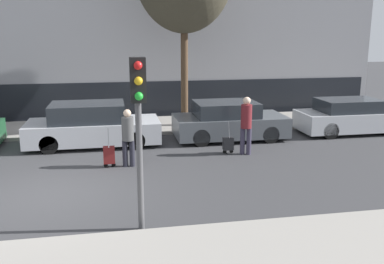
# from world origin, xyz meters

# --- Properties ---
(ground_plane) EXTENTS (80.00, 80.00, 0.00)m
(ground_plane) POSITION_xyz_m (0.00, 0.00, 0.00)
(ground_plane) COLOR #38383A
(sidewalk_far) EXTENTS (28.00, 3.00, 0.12)m
(sidewalk_far) POSITION_xyz_m (0.00, 7.00, 0.06)
(sidewalk_far) COLOR gray
(sidewalk_far) RESTS_ON ground_plane
(parked_car_1) EXTENTS (4.42, 1.89, 1.45)m
(parked_car_1) POSITION_xyz_m (0.88, 4.48, 0.67)
(parked_car_1) COLOR #B7BABF
(parked_car_1) RESTS_ON ground_plane
(parked_car_2) EXTENTS (3.97, 1.89, 1.36)m
(parked_car_2) POSITION_xyz_m (5.68, 4.47, 0.64)
(parked_car_2) COLOR #4C5156
(parked_car_2) RESTS_ON ground_plane
(parked_car_3) EXTENTS (4.08, 1.70, 1.31)m
(parked_car_3) POSITION_xyz_m (10.50, 4.53, 0.62)
(parked_car_3) COLOR #B7BABF
(parked_car_3) RESTS_ON ground_plane
(pedestrian_left) EXTENTS (0.35, 0.34, 1.67)m
(pedestrian_left) POSITION_xyz_m (1.99, 1.86, 0.94)
(pedestrian_left) COLOR #23232D
(pedestrian_left) RESTS_ON ground_plane
(trolley_left) EXTENTS (0.34, 0.29, 1.14)m
(trolley_left) POSITION_xyz_m (1.44, 1.90, 0.36)
(trolley_left) COLOR maroon
(trolley_left) RESTS_ON ground_plane
(pedestrian_right) EXTENTS (0.34, 0.34, 1.83)m
(pedestrian_right) POSITION_xyz_m (5.67, 2.44, 1.05)
(pedestrian_right) COLOR #383347
(pedestrian_right) RESTS_ON ground_plane
(trolley_right) EXTENTS (0.34, 0.29, 1.06)m
(trolley_right) POSITION_xyz_m (5.16, 2.64, 0.32)
(trolley_right) COLOR #262628
(trolley_right) RESTS_ON ground_plane
(traffic_light) EXTENTS (0.28, 0.47, 3.35)m
(traffic_light) POSITION_xyz_m (2.06, -2.37, 2.40)
(traffic_light) COLOR #515154
(traffic_light) RESTS_ON ground_plane
(parked_bicycle) EXTENTS (1.77, 0.06, 0.96)m
(parked_bicycle) POSITION_xyz_m (5.73, 6.66, 0.49)
(parked_bicycle) COLOR black
(parked_bicycle) RESTS_ON sidewalk_far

